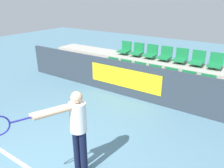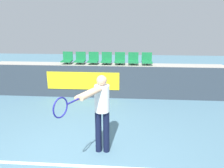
# 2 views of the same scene
# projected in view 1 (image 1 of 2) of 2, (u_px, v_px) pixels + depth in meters

# --- Properties ---
(barrier_wall) EXTENTS (10.14, 0.14, 1.14)m
(barrier_wall) POSITION_uv_depth(u_px,v_px,m) (143.00, 83.00, 6.79)
(barrier_wall) COLOR #2D3842
(barrier_wall) RESTS_ON ground
(bleacher_tier_front) EXTENTS (9.74, 0.97, 0.46)m
(bleacher_tier_front) POSITION_uv_depth(u_px,v_px,m) (150.00, 88.00, 7.34)
(bleacher_tier_front) COLOR #ADA89E
(bleacher_tier_front) RESTS_ON ground
(bleacher_tier_middle) EXTENTS (9.74, 0.97, 0.92)m
(bleacher_tier_middle) POSITION_uv_depth(u_px,v_px,m) (162.00, 73.00, 8.00)
(bleacher_tier_middle) COLOR #ADA89E
(bleacher_tier_middle) RESTS_ON ground
(stadium_chair_0) EXTENTS (0.43, 0.46, 0.50)m
(stadium_chair_0) POSITION_uv_depth(u_px,v_px,m) (111.00, 66.00, 8.16)
(stadium_chair_0) COLOR #333333
(stadium_chair_0) RESTS_ON bleacher_tier_front
(stadium_chair_1) EXTENTS (0.43, 0.46, 0.50)m
(stadium_chair_1) POSITION_uv_depth(u_px,v_px,m) (124.00, 69.00, 7.87)
(stadium_chair_1) COLOR #333333
(stadium_chair_1) RESTS_ON bleacher_tier_front
(stadium_chair_2) EXTENTS (0.43, 0.46, 0.50)m
(stadium_chair_2) POSITION_uv_depth(u_px,v_px,m) (138.00, 72.00, 7.57)
(stadium_chair_2) COLOR #333333
(stadium_chair_2) RESTS_ON bleacher_tier_front
(stadium_chair_3) EXTENTS (0.43, 0.46, 0.50)m
(stadium_chair_3) POSITION_uv_depth(u_px,v_px,m) (153.00, 75.00, 7.28)
(stadium_chair_3) COLOR #333333
(stadium_chair_3) RESTS_ON bleacher_tier_front
(stadium_chair_4) EXTENTS (0.43, 0.46, 0.50)m
(stadium_chair_4) POSITION_uv_depth(u_px,v_px,m) (169.00, 78.00, 6.99)
(stadium_chair_4) COLOR #333333
(stadium_chair_4) RESTS_ON bleacher_tier_front
(stadium_chair_5) EXTENTS (0.43, 0.46, 0.50)m
(stadium_chair_5) POSITION_uv_depth(u_px,v_px,m) (187.00, 81.00, 6.69)
(stadium_chair_5) COLOR #333333
(stadium_chair_5) RESTS_ON bleacher_tier_front
(stadium_chair_6) EXTENTS (0.43, 0.46, 0.50)m
(stadium_chair_6) POSITION_uv_depth(u_px,v_px,m) (206.00, 85.00, 6.40)
(stadium_chair_6) COLOR #333333
(stadium_chair_6) RESTS_ON bleacher_tier_front
(stadium_chair_7) EXTENTS (0.43, 0.46, 0.50)m
(stadium_chair_7) POSITION_uv_depth(u_px,v_px,m) (125.00, 49.00, 8.73)
(stadium_chair_7) COLOR #333333
(stadium_chair_7) RESTS_ON bleacher_tier_middle
(stadium_chair_8) EXTENTS (0.43, 0.46, 0.50)m
(stadium_chair_8) POSITION_uv_depth(u_px,v_px,m) (137.00, 51.00, 8.44)
(stadium_chair_8) COLOR #333333
(stadium_chair_8) RESTS_ON bleacher_tier_middle
(stadium_chair_9) EXTENTS (0.43, 0.46, 0.50)m
(stadium_chair_9) POSITION_uv_depth(u_px,v_px,m) (151.00, 53.00, 8.14)
(stadium_chair_9) COLOR #333333
(stadium_chair_9) RESTS_ON bleacher_tier_middle
(stadium_chair_10) EXTENTS (0.43, 0.46, 0.50)m
(stadium_chair_10) POSITION_uv_depth(u_px,v_px,m) (165.00, 55.00, 7.85)
(stadium_chair_10) COLOR #333333
(stadium_chair_10) RESTS_ON bleacher_tier_middle
(stadium_chair_11) EXTENTS (0.43, 0.46, 0.50)m
(stadium_chair_11) POSITION_uv_depth(u_px,v_px,m) (181.00, 57.00, 7.56)
(stadium_chair_11) COLOR #333333
(stadium_chair_11) RESTS_ON bleacher_tier_middle
(stadium_chair_12) EXTENTS (0.43, 0.46, 0.50)m
(stadium_chair_12) POSITION_uv_depth(u_px,v_px,m) (197.00, 60.00, 7.26)
(stadium_chair_12) COLOR #333333
(stadium_chair_12) RESTS_ON bleacher_tier_middle
(stadium_chair_13) EXTENTS (0.43, 0.46, 0.50)m
(stadium_chair_13) POSITION_uv_depth(u_px,v_px,m) (215.00, 63.00, 6.97)
(stadium_chair_13) COLOR #333333
(stadium_chair_13) RESTS_ON bleacher_tier_middle
(tennis_player) EXTENTS (0.70, 1.40, 1.65)m
(tennis_player) POSITION_uv_depth(u_px,v_px,m) (74.00, 127.00, 3.74)
(tennis_player) COLOR black
(tennis_player) RESTS_ON ground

